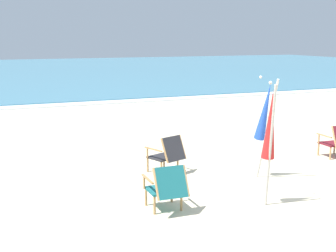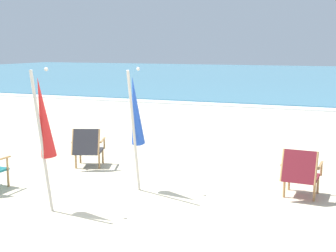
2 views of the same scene
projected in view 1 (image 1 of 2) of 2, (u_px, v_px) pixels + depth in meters
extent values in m
plane|color=beige|center=(286.00, 190.00, 8.76)|extent=(80.00, 80.00, 0.00)
cube|color=teal|center=(41.00, 71.00, 38.64)|extent=(80.00, 40.00, 0.10)
cube|color=white|center=(106.00, 102.00, 20.25)|extent=(80.00, 1.10, 0.06)
cube|color=#196066|center=(163.00, 190.00, 7.77)|extent=(0.53, 0.49, 0.04)
cube|color=#196066|center=(171.00, 182.00, 7.40)|extent=(0.50, 0.28, 0.48)
cylinder|color=#AD7F4C|center=(146.00, 196.00, 7.91)|extent=(0.04, 0.04, 0.32)
cylinder|color=#AD7F4C|center=(172.00, 193.00, 8.08)|extent=(0.04, 0.04, 0.32)
cylinder|color=#AD7F4C|center=(155.00, 205.00, 7.52)|extent=(0.04, 0.04, 0.32)
cylinder|color=#AD7F4C|center=(181.00, 201.00, 7.68)|extent=(0.04, 0.04, 0.32)
cube|color=#AD7F4C|center=(148.00, 179.00, 7.61)|extent=(0.05, 0.53, 0.02)
cylinder|color=#AD7F4C|center=(144.00, 182.00, 7.80)|extent=(0.04, 0.04, 0.22)
cube|color=#AD7F4C|center=(179.00, 175.00, 7.81)|extent=(0.05, 0.53, 0.02)
cylinder|color=#AD7F4C|center=(175.00, 179.00, 8.00)|extent=(0.04, 0.04, 0.22)
cylinder|color=#AD7F4C|center=(156.00, 184.00, 7.31)|extent=(0.05, 0.27, 0.48)
cylinder|color=#AD7F4C|center=(186.00, 181.00, 7.49)|extent=(0.05, 0.27, 0.48)
cube|color=#28282D|center=(163.00, 157.00, 9.87)|extent=(0.65, 0.63, 0.04)
cube|color=#28282D|center=(174.00, 149.00, 9.58)|extent=(0.54, 0.39, 0.50)
cylinder|color=#AD7F4C|center=(148.00, 164.00, 9.89)|extent=(0.04, 0.04, 0.32)
cylinder|color=#AD7F4C|center=(164.00, 161.00, 10.21)|extent=(0.04, 0.04, 0.32)
cylinder|color=#AD7F4C|center=(161.00, 169.00, 9.58)|extent=(0.04, 0.04, 0.32)
cylinder|color=#AD7F4C|center=(178.00, 164.00, 9.90)|extent=(0.04, 0.04, 0.32)
cube|color=#AD7F4C|center=(153.00, 149.00, 9.62)|extent=(0.22, 0.51, 0.02)
cylinder|color=#AD7F4C|center=(147.00, 153.00, 9.78)|extent=(0.04, 0.04, 0.22)
cube|color=#AD7F4C|center=(173.00, 145.00, 10.00)|extent=(0.22, 0.51, 0.02)
cylinder|color=#AD7F4C|center=(167.00, 149.00, 10.15)|extent=(0.04, 0.04, 0.22)
cylinder|color=#AD7F4C|center=(165.00, 151.00, 9.41)|extent=(0.12, 0.23, 0.50)
cylinder|color=#AD7F4C|center=(183.00, 147.00, 9.75)|extent=(0.12, 0.23, 0.50)
cube|color=maroon|center=(333.00, 144.00, 11.10)|extent=(0.54, 0.50, 0.04)
cylinder|color=#AD7F4C|center=(318.00, 149.00, 11.26)|extent=(0.04, 0.04, 0.32)
cylinder|color=#AD7F4C|center=(334.00, 147.00, 11.41)|extent=(0.04, 0.04, 0.32)
cylinder|color=#AD7F4C|center=(330.00, 153.00, 10.86)|extent=(0.04, 0.04, 0.32)
cube|color=#AD7F4C|center=(324.00, 136.00, 10.95)|extent=(0.06, 0.53, 0.02)
cylinder|color=#AD7F4C|center=(319.00, 139.00, 11.15)|extent=(0.04, 0.04, 0.22)
cylinder|color=#AD7F4C|center=(334.00, 137.00, 10.66)|extent=(0.05, 0.23, 0.50)
cylinder|color=#B7B2A8|center=(267.00, 130.00, 9.14)|extent=(0.11, 0.54, 2.05)
cone|color=blue|center=(265.00, 112.00, 9.15)|extent=(0.28, 0.51, 1.17)
sphere|color=#B7B2A8|center=(261.00, 77.00, 9.16)|extent=(0.06, 0.06, 0.06)
cylinder|color=#B7B2A8|center=(270.00, 147.00, 7.66)|extent=(0.13, 0.30, 2.09)
cone|color=red|center=(270.00, 125.00, 7.63)|extent=(0.31, 0.41, 1.17)
sphere|color=#B7B2A8|center=(270.00, 83.00, 7.59)|extent=(0.06, 0.06, 0.06)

